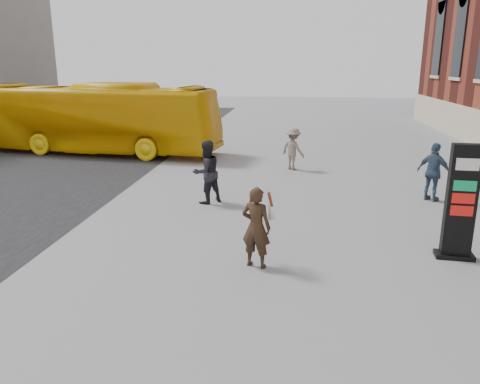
# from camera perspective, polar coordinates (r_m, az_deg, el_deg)

# --- Properties ---
(ground) EXTENTS (100.00, 100.00, 0.00)m
(ground) POSITION_cam_1_polar(r_m,az_deg,el_deg) (9.45, 3.36, -9.75)
(ground) COLOR #9E9EA3
(info_pylon) EXTENTS (0.82, 0.46, 2.46)m
(info_pylon) POSITION_cam_1_polar(r_m,az_deg,el_deg) (10.72, 25.32, -1.17)
(info_pylon) COLOR black
(info_pylon) RESTS_ON ground
(woman) EXTENTS (0.75, 0.72, 1.68)m
(woman) POSITION_cam_1_polar(r_m,az_deg,el_deg) (9.41, 2.01, -4.19)
(woman) COLOR black
(woman) RESTS_ON ground
(bus) EXTENTS (11.63, 4.21, 3.17)m
(bus) POSITION_cam_1_polar(r_m,az_deg,el_deg) (22.59, -17.14, 8.59)
(bus) COLOR #EDB60B
(bus) RESTS_ON road
(pedestrian_a) EXTENTS (1.14, 1.14, 1.86)m
(pedestrian_a) POSITION_cam_1_polar(r_m,az_deg,el_deg) (13.75, -4.12, 2.43)
(pedestrian_a) COLOR black
(pedestrian_a) RESTS_ON ground
(pedestrian_b) EXTENTS (1.19, 1.15, 1.63)m
(pedestrian_b) POSITION_cam_1_polar(r_m,az_deg,el_deg) (18.26, 6.49, 5.25)
(pedestrian_b) COLOR gray
(pedestrian_b) RESTS_ON ground
(pedestrian_c) EXTENTS (1.05, 1.01, 1.76)m
(pedestrian_c) POSITION_cam_1_polar(r_m,az_deg,el_deg) (15.08, 22.55, 2.24)
(pedestrian_c) COLOR #364C62
(pedestrian_c) RESTS_ON ground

